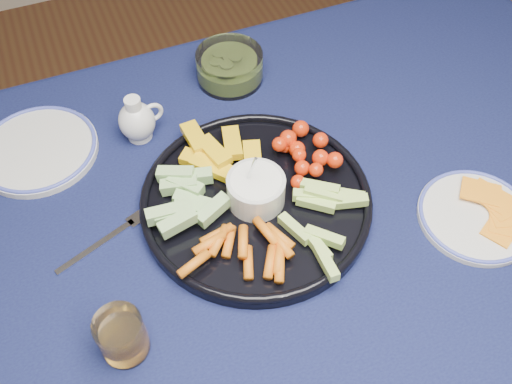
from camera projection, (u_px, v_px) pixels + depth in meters
name	position (u px, v px, depth m)	size (l,w,h in m)	color
dining_table	(245.00, 271.00, 1.01)	(1.67, 1.07, 0.75)	#4D2B19
crudite_platter	(254.00, 198.00, 0.97)	(0.40, 0.40, 0.13)	black
creamer_pitcher	(137.00, 121.00, 1.05)	(0.09, 0.07, 0.09)	silver
pickle_bowl	(230.00, 68.00, 1.16)	(0.14, 0.14, 0.06)	silver
cheese_plate	(476.00, 215.00, 0.96)	(0.19, 0.19, 0.02)	silver
juice_tumbler	(123.00, 337.00, 0.80)	(0.07, 0.07, 0.08)	silver
fork_left	(111.00, 236.00, 0.94)	(0.17, 0.08, 0.00)	silver
fork_right	(491.00, 225.00, 0.96)	(0.15, 0.10, 0.00)	silver
side_plate_extra	(38.00, 149.00, 1.05)	(0.22, 0.22, 0.02)	silver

